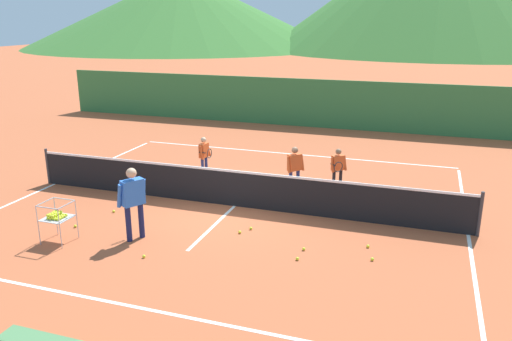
# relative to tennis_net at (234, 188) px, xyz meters

# --- Properties ---
(ground_plane) EXTENTS (120.00, 120.00, 0.00)m
(ground_plane) POSITION_rel_tennis_net_xyz_m (0.00, 0.00, -0.50)
(ground_plane) COLOR #B25633
(line_baseline_near) EXTENTS (11.31, 0.08, 0.01)m
(line_baseline_near) POSITION_rel_tennis_net_xyz_m (0.00, -5.01, -0.50)
(line_baseline_near) COLOR white
(line_baseline_near) RESTS_ON ground
(line_baseline_far) EXTENTS (11.31, 0.08, 0.01)m
(line_baseline_far) POSITION_rel_tennis_net_xyz_m (0.00, 5.50, -0.50)
(line_baseline_far) COLOR white
(line_baseline_far) RESTS_ON ground
(line_sideline_west) EXTENTS (0.08, 10.51, 0.01)m
(line_sideline_west) POSITION_rel_tennis_net_xyz_m (-5.66, 0.00, -0.50)
(line_sideline_west) COLOR white
(line_sideline_west) RESTS_ON ground
(line_sideline_east) EXTENTS (0.08, 10.51, 0.01)m
(line_sideline_east) POSITION_rel_tennis_net_xyz_m (5.66, 0.00, -0.50)
(line_sideline_east) COLOR white
(line_sideline_east) RESTS_ON ground
(line_service_center) EXTENTS (0.08, 5.57, 0.01)m
(line_service_center) POSITION_rel_tennis_net_xyz_m (0.00, 0.00, -0.50)
(line_service_center) COLOR white
(line_service_center) RESTS_ON ground
(tennis_net) EXTENTS (11.77, 0.08, 1.05)m
(tennis_net) POSITION_rel_tennis_net_xyz_m (0.00, 0.00, 0.00)
(tennis_net) COLOR #333338
(tennis_net) RESTS_ON ground
(instructor) EXTENTS (0.53, 0.82, 1.64)m
(instructor) POSITION_rel_tennis_net_xyz_m (-1.35, -2.59, 0.49)
(instructor) COLOR #191E4C
(instructor) RESTS_ON ground
(student_0) EXTENTS (0.40, 0.62, 1.22)m
(student_0) POSITION_rel_tennis_net_xyz_m (-1.79, 2.12, 0.24)
(student_0) COLOR navy
(student_0) RESTS_ON ground
(student_1) EXTENTS (0.47, 0.49, 1.32)m
(student_1) POSITION_rel_tennis_net_xyz_m (1.20, 1.51, 0.29)
(student_1) COLOR navy
(student_1) RESTS_ON ground
(student_2) EXTENTS (0.45, 0.66, 1.22)m
(student_2) POSITION_rel_tennis_net_xyz_m (2.30, 2.06, 0.24)
(student_2) COLOR black
(student_2) RESTS_ON ground
(ball_cart) EXTENTS (0.58, 0.58, 0.90)m
(ball_cart) POSITION_rel_tennis_net_xyz_m (-2.88, -3.24, 0.09)
(ball_cart) COLOR #B7B7BC
(ball_cart) RESTS_ON ground
(tennis_ball_0) EXTENTS (0.07, 0.07, 0.07)m
(tennis_ball_0) POSITION_rel_tennis_net_xyz_m (2.30, -2.45, -0.47)
(tennis_ball_0) COLOR yellow
(tennis_ball_0) RESTS_ON ground
(tennis_ball_1) EXTENTS (0.07, 0.07, 0.07)m
(tennis_ball_1) POSITION_rel_tennis_net_xyz_m (0.90, -1.30, -0.47)
(tennis_ball_1) COLOR yellow
(tennis_ball_1) RESTS_ON ground
(tennis_ball_2) EXTENTS (0.07, 0.07, 0.07)m
(tennis_ball_2) POSITION_rel_tennis_net_xyz_m (3.59, -1.40, -0.47)
(tennis_ball_2) COLOR yellow
(tennis_ball_2) RESTS_ON ground
(tennis_ball_3) EXTENTS (0.07, 0.07, 0.07)m
(tennis_ball_3) POSITION_rel_tennis_net_xyz_m (-0.70, -3.35, -0.47)
(tennis_ball_3) COLOR yellow
(tennis_ball_3) RESTS_ON ground
(tennis_ball_4) EXTENTS (0.07, 0.07, 0.07)m
(tennis_ball_4) POSITION_rel_tennis_net_xyz_m (-2.72, -1.40, -0.47)
(tennis_ball_4) COLOR yellow
(tennis_ball_4) RESTS_ON ground
(tennis_ball_5) EXTENTS (0.07, 0.07, 0.07)m
(tennis_ball_5) POSITION_rel_tennis_net_xyz_m (3.74, -1.98, -0.47)
(tennis_ball_5) COLOR yellow
(tennis_ball_5) RESTS_ON ground
(tennis_ball_7) EXTENTS (0.07, 0.07, 0.07)m
(tennis_ball_7) POSITION_rel_tennis_net_xyz_m (2.32, -1.97, -0.47)
(tennis_ball_7) COLOR yellow
(tennis_ball_7) RESTS_ON ground
(tennis_ball_8) EXTENTS (0.07, 0.07, 0.07)m
(tennis_ball_8) POSITION_rel_tennis_net_xyz_m (-3.03, -2.50, -0.47)
(tennis_ball_8) COLOR yellow
(tennis_ball_8) RESTS_ON ground
(tennis_ball_9) EXTENTS (0.07, 0.07, 0.07)m
(tennis_ball_9) POSITION_rel_tennis_net_xyz_m (0.73, -1.58, -0.47)
(tennis_ball_9) COLOR yellow
(tennis_ball_9) RESTS_ON ground
(windscreen_fence) EXTENTS (24.89, 0.08, 2.10)m
(windscreen_fence) POSITION_rel_tennis_net_xyz_m (0.00, 10.26, 0.55)
(windscreen_fence) COLOR #33753D
(windscreen_fence) RESTS_ON ground
(hill_1) EXTENTS (47.60, 47.60, 10.93)m
(hill_1) POSITION_rel_tennis_net_xyz_m (-32.51, 62.59, 4.96)
(hill_1) COLOR #38702D
(hill_1) RESTS_ON ground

